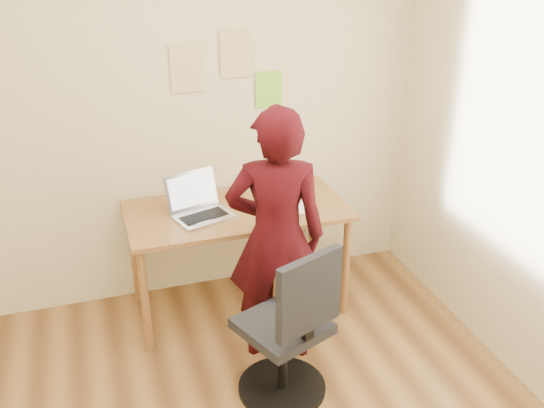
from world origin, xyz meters
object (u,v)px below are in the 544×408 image
object	(u,v)px
phone	(275,218)
office_chair	(290,336)
laptop	(199,207)
desk	(237,221)
person	(276,238)

from	to	relation	value
phone	office_chair	size ratio (longest dim) A/B	0.13
office_chair	laptop	bearing A→B (deg)	84.90
phone	desk	bearing A→B (deg)	133.49
office_chair	person	distance (m)	0.56
office_chair	person	world-z (taller)	person
desk	laptop	size ratio (longest dim) A/B	3.32
laptop	office_chair	distance (m)	1.04
phone	person	world-z (taller)	person
phone	person	xyz separation A→B (m)	(-0.10, -0.31, 0.03)
office_chair	person	bearing A→B (deg)	60.16
laptop	office_chair	size ratio (longest dim) A/B	0.44
laptop	person	xyz separation A→B (m)	(0.34, -0.50, -0.01)
desk	phone	distance (m)	0.30
laptop	phone	bearing A→B (deg)	-41.42
laptop	phone	size ratio (longest dim) A/B	3.38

